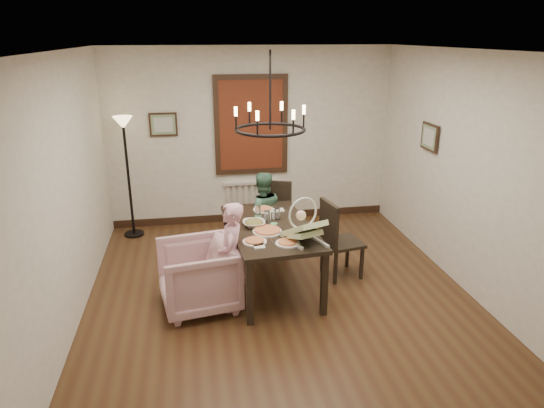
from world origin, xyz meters
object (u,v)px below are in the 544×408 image
object	(u,v)px
dining_table	(270,232)
seated_man	(262,222)
chair_right	(343,238)
baby_bouncer	(304,227)
armchair	(198,276)
floor_lamp	(129,179)
chair_far	(273,219)
elderly_woman	(232,266)
drinking_glass	(267,217)

from	to	relation	value
dining_table	seated_man	size ratio (longest dim) A/B	1.75
chair_right	baby_bouncer	world-z (taller)	baby_bouncer
armchair	floor_lamp	world-z (taller)	floor_lamp
chair_far	baby_bouncer	xyz separation A→B (m)	(0.09, -1.44, 0.45)
dining_table	armchair	size ratio (longest dim) A/B	2.06
armchair	elderly_woman	size ratio (longest dim) A/B	0.81
armchair	floor_lamp	size ratio (longest dim) A/B	0.47
armchair	elderly_woman	distance (m)	0.40
elderly_woman	chair_right	bearing A→B (deg)	121.40
elderly_woman	baby_bouncer	size ratio (longest dim) A/B	1.99
seated_man	floor_lamp	world-z (taller)	floor_lamp
chair_far	armchair	bearing A→B (deg)	-110.27
seated_man	baby_bouncer	bearing A→B (deg)	97.54
elderly_woman	drinking_glass	distance (m)	0.81
dining_table	seated_man	bearing A→B (deg)	84.13
chair_far	floor_lamp	size ratio (longest dim) A/B	0.57
armchair	drinking_glass	bearing A→B (deg)	109.18
chair_right	seated_man	distance (m)	1.20
seated_man	chair_right	bearing A→B (deg)	137.29
baby_bouncer	seated_man	bearing A→B (deg)	80.51
chair_right	drinking_glass	world-z (taller)	chair_right
chair_far	armchair	world-z (taller)	chair_far
chair_far	floor_lamp	world-z (taller)	floor_lamp
floor_lamp	armchair	bearing A→B (deg)	-67.44
drinking_glass	floor_lamp	distance (m)	2.56
dining_table	elderly_woman	xyz separation A→B (m)	(-0.51, -0.44, -0.19)
chair_far	baby_bouncer	distance (m)	1.51
dining_table	elderly_woman	distance (m)	0.70
dining_table	chair_right	size ratio (longest dim) A/B	1.70
elderly_woman	drinking_glass	xyz separation A→B (m)	(0.49, 0.55, 0.35)
elderly_woman	seated_man	size ratio (longest dim) A/B	1.04
armchair	chair_far	bearing A→B (deg)	130.54
chair_right	floor_lamp	size ratio (longest dim) A/B	0.57
chair_right	armchair	bearing A→B (deg)	93.23
dining_table	chair_right	distance (m)	0.97
elderly_woman	dining_table	bearing A→B (deg)	141.27
armchair	floor_lamp	bearing A→B (deg)	-166.66
elderly_woman	chair_far	bearing A→B (deg)	163.40
armchair	seated_man	bearing A→B (deg)	134.21
elderly_woman	floor_lamp	bearing A→B (deg)	-140.05
chair_far	baby_bouncer	size ratio (longest dim) A/B	1.94
chair_right	seated_man	world-z (taller)	chair_right
drinking_glass	elderly_woman	bearing A→B (deg)	-131.45
armchair	baby_bouncer	bearing A→B (deg)	72.70
elderly_woman	armchair	bearing A→B (deg)	-92.47
armchair	floor_lamp	distance (m)	2.52
chair_far	elderly_woman	xyz separation A→B (m)	(-0.71, -1.36, 0.01)
seated_man	drinking_glass	world-z (taller)	seated_man
chair_far	chair_right	distance (m)	1.11
armchair	baby_bouncer	size ratio (longest dim) A/B	1.62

